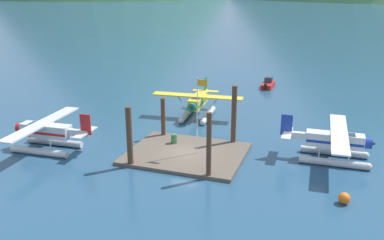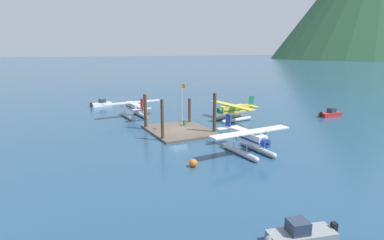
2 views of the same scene
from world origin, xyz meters
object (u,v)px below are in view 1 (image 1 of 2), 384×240
object	(u,v)px
seaplane_silver_port_aft	(46,134)
seaplane_yellow_bow_left	(198,104)
fuel_drum	(174,139)
seaplane_white_stbd_fwd	(335,144)
flagpole	(198,108)
boat_red_open_north	(268,84)
mooring_buoy	(344,198)

from	to	relation	value
seaplane_silver_port_aft	seaplane_yellow_bow_left	xyz separation A→B (m)	(10.06, 14.17, 0.00)
fuel_drum	seaplane_white_stbd_fwd	size ratio (longest dim) A/B	0.08
flagpole	boat_red_open_north	size ratio (longest dim) A/B	1.42
fuel_drum	mooring_buoy	size ratio (longest dim) A/B	1.05
mooring_buoy	boat_red_open_north	bearing A→B (deg)	107.95
seaplane_silver_port_aft	flagpole	bearing A→B (deg)	13.06
fuel_drum	mooring_buoy	xyz separation A→B (m)	(15.38, -6.33, -0.32)
flagpole	seaplane_yellow_bow_left	distance (m)	11.97
mooring_buoy	seaplane_silver_port_aft	size ratio (longest dim) A/B	0.08
mooring_buoy	seaplane_yellow_bow_left	world-z (taller)	seaplane_yellow_bow_left
fuel_drum	seaplane_yellow_bow_left	bearing A→B (deg)	94.46
fuel_drum	seaplane_white_stbd_fwd	world-z (taller)	seaplane_white_stbd_fwd
flagpole	mooring_buoy	bearing A→B (deg)	-20.66
mooring_buoy	seaplane_silver_port_aft	bearing A→B (deg)	176.76
flagpole	seaplane_white_stbd_fwd	bearing A→B (deg)	14.57
flagpole	mooring_buoy	world-z (taller)	flagpole
flagpole	seaplane_silver_port_aft	size ratio (longest dim) A/B	0.66
mooring_buoy	seaplane_yellow_bow_left	bearing A→B (deg)	135.82
flagpole	mooring_buoy	distance (m)	13.88
boat_red_open_north	seaplane_yellow_bow_left	bearing A→B (deg)	-106.72
fuel_drum	mooring_buoy	world-z (taller)	fuel_drum
fuel_drum	flagpole	bearing A→B (deg)	-29.04
mooring_buoy	boat_red_open_north	world-z (taller)	boat_red_open_north
boat_red_open_north	mooring_buoy	bearing A→B (deg)	-72.05
seaplane_silver_port_aft	seaplane_yellow_bow_left	distance (m)	17.38
fuel_drum	seaplane_white_stbd_fwd	distance (m)	14.55
flagpole	fuel_drum	distance (m)	5.11
flagpole	seaplane_white_stbd_fwd	world-z (taller)	flagpole
seaplane_silver_port_aft	seaplane_yellow_bow_left	world-z (taller)	same
seaplane_white_stbd_fwd	seaplane_silver_port_aft	bearing A→B (deg)	-166.25
seaplane_silver_port_aft	boat_red_open_north	distance (m)	35.39
flagpole	boat_red_open_north	bearing A→B (deg)	86.80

